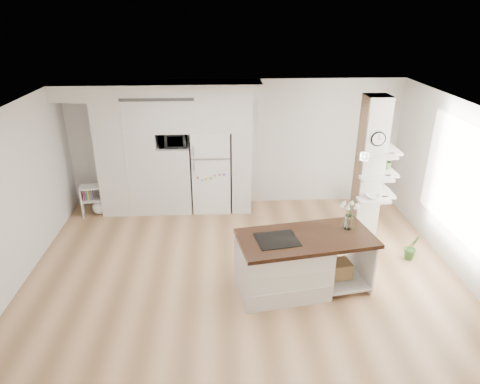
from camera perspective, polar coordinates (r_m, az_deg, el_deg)
The scene contains 14 objects.
floor at distance 7.04m, azimuth 0.40°, elevation -11.54°, with size 7.00×6.00×0.01m, color tan.
room at distance 6.16m, azimuth 0.45°, elevation 2.71°, with size 7.04×6.04×2.72m.
cabinet_wall at distance 8.86m, azimuth -9.98°, elevation 6.57°, with size 4.00×0.71×2.70m.
refrigerator at distance 9.01m, azimuth -3.85°, elevation 2.92°, with size 0.78×0.69×1.75m.
column at distance 7.86m, azimuth 17.56°, elevation 2.40°, with size 0.69×0.90×2.70m.
window at distance 7.58m, azimuth 27.59°, elevation 1.15°, with size 2.40×2.40×0.00m, color white.
pendant_light at distance 6.52m, azimuth 15.54°, elevation 5.51°, with size 0.12×0.12×0.10m, color white.
kitchen_island at distance 6.60m, azimuth 6.70°, elevation -9.42°, with size 2.15×1.29×1.48m.
bookshelf at distance 9.44m, azimuth -18.57°, elevation -1.22°, with size 0.59×0.40×0.64m.
floor_plant_a at distance 7.99m, azimuth 21.89°, elevation -6.85°, with size 0.25×0.20×0.46m, color #336829.
floor_plant_b at distance 9.53m, azimuth 15.19°, elevation -0.87°, with size 0.26×0.26×0.46m, color #336829.
microwave at distance 8.78m, azimuth -8.91°, elevation 6.92°, with size 0.54×0.37×0.30m, color #2D2D2D.
shelf_plant at distance 8.04m, azimuth 19.01°, elevation 3.99°, with size 0.27×0.23×0.30m, color #336829.
decor_bowl at distance 7.77m, azimuth 17.25°, elevation -0.63°, with size 0.22×0.22×0.05m, color white.
Camera 1 is at (-0.32, -5.74, 4.06)m, focal length 32.00 mm.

